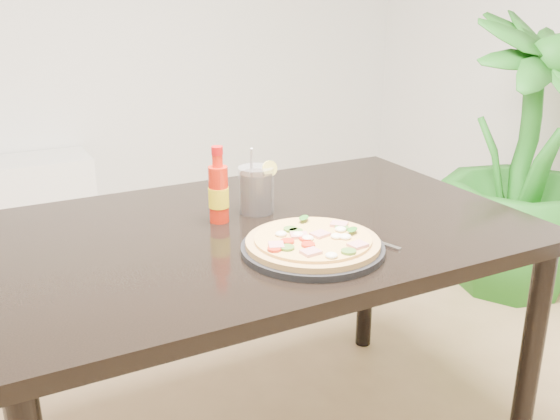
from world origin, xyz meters
name	(u,v)px	position (x,y,z in m)	size (l,w,h in m)	color
dining_table	(259,254)	(-0.04, 0.04, 0.67)	(1.40, 0.90, 0.75)	black
plate	(313,249)	(0.00, -0.18, 0.76)	(0.34, 0.34, 0.02)	black
pizza	(313,241)	(0.00, -0.18, 0.78)	(0.32, 0.32, 0.03)	tan
hot_sauce_bottle	(219,192)	(-0.12, 0.12, 0.83)	(0.07, 0.07, 0.21)	red
cola_cup	(256,191)	(0.00, 0.14, 0.81)	(0.10, 0.10, 0.19)	black
fork	(366,238)	(0.16, -0.17, 0.75)	(0.08, 0.18, 0.00)	silver
houseplant	(524,158)	(1.53, 0.55, 0.63)	(0.70, 0.70, 1.25)	#23761F
plant_pot	(510,263)	(1.53, 0.55, 0.11)	(0.28, 0.28, 0.22)	brown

